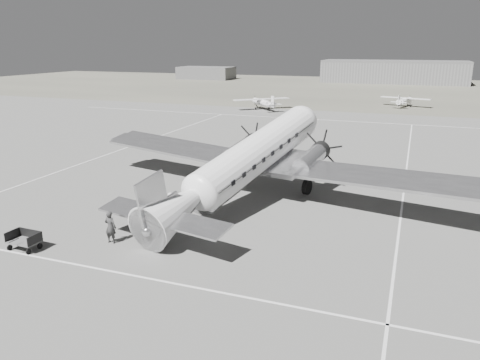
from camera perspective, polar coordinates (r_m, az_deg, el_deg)
name	(u,v)px	position (r m, az deg, el deg)	size (l,w,h in m)	color
ground	(238,196)	(36.15, -0.28, -1.93)	(260.00, 260.00, 0.00)	slate
taxi_line_near	(139,277)	(24.57, -12.18, -11.44)	(60.00, 0.15, 0.01)	silver
taxi_line_right	(401,215)	(34.03, 19.02, -4.02)	(0.15, 80.00, 0.01)	silver
taxi_line_left	(117,151)	(53.03, -14.81, 3.42)	(0.15, 60.00, 0.01)	silver
taxi_line_horizon	(330,120)	(74.00, 10.86, 7.18)	(90.00, 0.15, 0.01)	silver
grass_infield	(367,89)	(128.20, 15.23, 10.62)	(260.00, 90.00, 0.01)	#636153
hangar_main	(394,72)	(152.49, 18.21, 12.43)	(42.00, 14.00, 6.60)	slate
shed_secondary	(206,73)	(162.00, -4.14, 12.89)	(18.00, 10.00, 4.00)	#545454
dc3_airliner	(250,161)	(34.03, 1.18, 2.27)	(32.13, 22.29, 6.12)	silver
light_plane_left	(263,103)	(84.74, 2.79, 9.30)	(10.58, 8.58, 2.20)	silver
light_plane_right	(405,102)	(93.69, 19.43, 8.99)	(9.29, 7.53, 1.93)	silver
baggage_cart_near	(146,220)	(30.55, -11.35, -4.82)	(1.63, 1.15, 0.92)	#545454
baggage_cart_far	(24,241)	(29.44, -24.83, -6.75)	(1.86, 1.31, 1.05)	#545454
ground_crew	(110,227)	(28.49, -15.52, -5.55)	(0.72, 0.47, 1.97)	#2D2D2D
ramp_agent	(168,206)	(31.86, -8.78, -3.16)	(0.77, 0.60, 1.59)	#AFAFAD
passenger	(171,204)	(32.06, -8.43, -2.95)	(0.81, 0.53, 1.66)	#ACACA9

